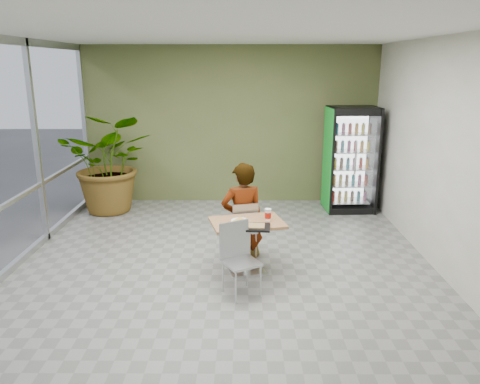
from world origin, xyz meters
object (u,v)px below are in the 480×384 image
soda_cup (268,215)px  dining_table (247,236)px  cafeteria_tray (253,227)px  beverage_fridge (351,160)px  chair_near (238,252)px  seated_woman (242,221)px  potted_plant (111,163)px  chair_far (244,226)px

soda_cup → dining_table: bearing=-169.3°
cafeteria_tray → beverage_fridge: bearing=58.4°
dining_table → chair_near: chair_near is taller
soda_cup → cafeteria_tray: soda_cup is taller
seated_woman → cafeteria_tray: 0.85m
chair_near → beverage_fridge: 4.17m
dining_table → cafeteria_tray: (0.07, -0.27, 0.23)m
chair_near → soda_cup: bearing=28.2°
seated_woman → cafeteria_tray: size_ratio=3.86×
seated_woman → beverage_fridge: 3.23m
seated_woman → potted_plant: bearing=-57.0°
cafeteria_tray → beverage_fridge: (1.98, 3.22, 0.26)m
dining_table → beverage_fridge: beverage_fridge is taller
seated_woman → soda_cup: (0.35, -0.49, 0.25)m
chair_far → chair_near: 1.09m
potted_plant → dining_table: bearing=-47.3°
chair_near → cafeteria_tray: (0.19, 0.31, 0.23)m
chair_far → soda_cup: bearing=111.0°
chair_far → seated_woman: bearing=-73.2°
cafeteria_tray → potted_plant: potted_plant is taller
chair_near → dining_table: bearing=49.1°
dining_table → chair_near: 0.59m
beverage_fridge → chair_far: bearing=-133.8°
dining_table → chair_far: size_ratio=1.27×
dining_table → chair_far: bearing=94.7°
beverage_fridge → potted_plant: beverage_fridge is taller
cafeteria_tray → chair_far: bearing=98.2°
potted_plant → seated_woman: bearing=-42.0°
dining_table → seated_woman: seated_woman is taller
dining_table → beverage_fridge: 3.62m
soda_cup → beverage_fridge: beverage_fridge is taller
dining_table → chair_far: chair_far is taller
chair_far → potted_plant: potted_plant is taller
seated_woman → soda_cup: bearing=110.7°
soda_cup → beverage_fridge: bearing=58.6°
chair_far → beverage_fridge: bearing=-145.6°
chair_far → cafeteria_tray: (0.11, -0.78, 0.25)m
seated_woman → beverage_fridge: size_ratio=0.86×
potted_plant → chair_far: bearing=-42.2°
chair_far → beverage_fridge: 3.25m
cafeteria_tray → chair_near: bearing=-122.0°
chair_near → soda_cup: 0.81m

